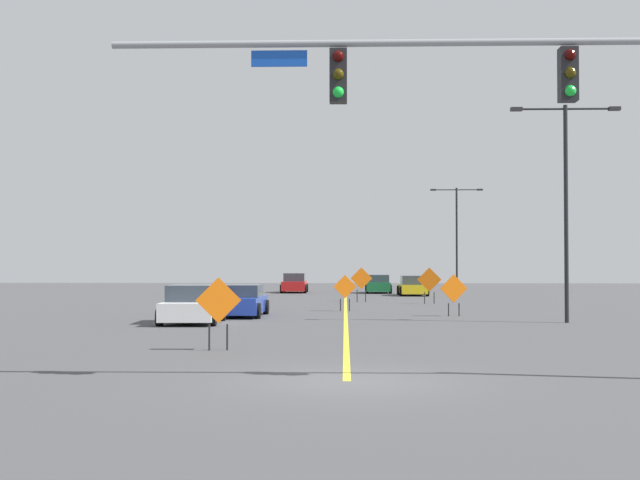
{
  "coord_description": "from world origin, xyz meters",
  "views": [
    {
      "loc": [
        -0.04,
        -16.37,
        2.32
      ],
      "look_at": [
        -1.31,
        26.78,
        3.44
      ],
      "focal_mm": 47.25,
      "sensor_mm": 36.0,
      "label": 1
    }
  ],
  "objects_px": {
    "street_lamp_near_right": "(566,192)",
    "car_yellow_far": "(413,286)",
    "construction_sign_left_shoulder": "(218,304)",
    "car_red_approaching": "(294,284)",
    "street_lamp_far_right": "(457,229)",
    "traffic_signal_assembly": "(566,106)",
    "car_green_mid": "(378,284)",
    "car_white_near": "(193,305)",
    "construction_sign_median_far": "(345,289)",
    "construction_sign_median_near": "(454,290)",
    "construction_sign_right_lane": "(361,280)",
    "car_blue_distant": "(241,301)",
    "construction_sign_left_lane": "(429,281)"
  },
  "relations": [
    {
      "from": "construction_sign_median_near",
      "to": "car_green_mid",
      "type": "bearing_deg",
      "value": 94.6
    },
    {
      "from": "car_green_mid",
      "to": "car_white_near",
      "type": "bearing_deg",
      "value": -104.9
    },
    {
      "from": "car_yellow_far",
      "to": "construction_sign_median_near",
      "type": "bearing_deg",
      "value": -90.07
    },
    {
      "from": "car_white_near",
      "to": "construction_sign_left_lane",
      "type": "bearing_deg",
      "value": 55.23
    },
    {
      "from": "construction_sign_median_far",
      "to": "car_yellow_far",
      "type": "relative_size",
      "value": 0.44
    },
    {
      "from": "street_lamp_far_right",
      "to": "car_blue_distant",
      "type": "bearing_deg",
      "value": -112.59
    },
    {
      "from": "construction_sign_left_lane",
      "to": "car_blue_distant",
      "type": "relative_size",
      "value": 0.47
    },
    {
      "from": "street_lamp_far_right",
      "to": "construction_sign_median_far",
      "type": "xyz_separation_m",
      "value": [
        -9.03,
        -28.5,
        -3.9
      ]
    },
    {
      "from": "street_lamp_near_right",
      "to": "car_yellow_far",
      "type": "relative_size",
      "value": 2.14
    },
    {
      "from": "construction_sign_left_shoulder",
      "to": "construction_sign_median_near",
      "type": "bearing_deg",
      "value": 60.48
    },
    {
      "from": "car_green_mid",
      "to": "traffic_signal_assembly",
      "type": "bearing_deg",
      "value": -87.8
    },
    {
      "from": "construction_sign_right_lane",
      "to": "car_red_approaching",
      "type": "bearing_deg",
      "value": 107.98
    },
    {
      "from": "traffic_signal_assembly",
      "to": "construction_sign_median_far",
      "type": "relative_size",
      "value": 7.94
    },
    {
      "from": "street_lamp_far_right",
      "to": "construction_sign_median_near",
      "type": "bearing_deg",
      "value": -97.8
    },
    {
      "from": "construction_sign_right_lane",
      "to": "car_green_mid",
      "type": "bearing_deg",
      "value": 83.7
    },
    {
      "from": "car_yellow_far",
      "to": "car_blue_distant",
      "type": "height_order",
      "value": "car_yellow_far"
    },
    {
      "from": "street_lamp_far_right",
      "to": "traffic_signal_assembly",
      "type": "bearing_deg",
      "value": -95.25
    },
    {
      "from": "street_lamp_far_right",
      "to": "construction_sign_right_lane",
      "type": "xyz_separation_m",
      "value": [
        -8.08,
        -19.35,
        -3.69
      ]
    },
    {
      "from": "construction_sign_left_shoulder",
      "to": "car_yellow_far",
      "type": "xyz_separation_m",
      "value": [
        7.99,
        36.08,
        -0.56
      ]
    },
    {
      "from": "construction_sign_right_lane",
      "to": "construction_sign_left_shoulder",
      "type": "bearing_deg",
      "value": -99.07
    },
    {
      "from": "street_lamp_near_right",
      "to": "construction_sign_median_far",
      "type": "relative_size",
      "value": 4.9
    },
    {
      "from": "construction_sign_left_shoulder",
      "to": "car_green_mid",
      "type": "height_order",
      "value": "construction_sign_left_shoulder"
    },
    {
      "from": "street_lamp_near_right",
      "to": "street_lamp_far_right",
      "type": "height_order",
      "value": "street_lamp_near_right"
    },
    {
      "from": "street_lamp_near_right",
      "to": "car_red_approaching",
      "type": "distance_m",
      "value": 33.71
    },
    {
      "from": "street_lamp_near_right",
      "to": "construction_sign_right_lane",
      "type": "relative_size",
      "value": 4.17
    },
    {
      "from": "construction_sign_left_lane",
      "to": "construction_sign_median_near",
      "type": "height_order",
      "value": "construction_sign_left_lane"
    },
    {
      "from": "street_lamp_near_right",
      "to": "car_white_near",
      "type": "xyz_separation_m",
      "value": [
        -14.2,
        -0.63,
        -4.28
      ]
    },
    {
      "from": "traffic_signal_assembly",
      "to": "car_red_approaching",
      "type": "xyz_separation_m",
      "value": [
        -8.09,
        47.07,
        -4.67
      ]
    },
    {
      "from": "construction_sign_right_lane",
      "to": "car_blue_distant",
      "type": "xyz_separation_m",
      "value": [
        -5.38,
        -13.0,
        -0.64
      ]
    },
    {
      "from": "street_lamp_far_right",
      "to": "car_yellow_far",
      "type": "bearing_deg",
      "value": -113.51
    },
    {
      "from": "construction_sign_left_shoulder",
      "to": "construction_sign_right_lane",
      "type": "xyz_separation_m",
      "value": [
        4.27,
        26.77,
        0.06
      ]
    },
    {
      "from": "street_lamp_near_right",
      "to": "construction_sign_right_lane",
      "type": "xyz_separation_m",
      "value": [
        -7.49,
        16.44,
        -3.7
      ]
    },
    {
      "from": "car_white_near",
      "to": "car_blue_distant",
      "type": "height_order",
      "value": "car_white_near"
    },
    {
      "from": "construction_sign_left_shoulder",
      "to": "construction_sign_left_lane",
      "type": "bearing_deg",
      "value": 72.09
    },
    {
      "from": "car_blue_distant",
      "to": "car_white_near",
      "type": "bearing_deg",
      "value": -108.13
    },
    {
      "from": "car_white_near",
      "to": "car_red_approaching",
      "type": "height_order",
      "value": "car_red_approaching"
    },
    {
      "from": "construction_sign_left_lane",
      "to": "car_white_near",
      "type": "xyz_separation_m",
      "value": [
        -10.43,
        -15.03,
        -0.56
      ]
    },
    {
      "from": "construction_sign_left_shoulder",
      "to": "car_red_approaching",
      "type": "distance_m",
      "value": 41.45
    },
    {
      "from": "construction_sign_median_far",
      "to": "construction_sign_median_near",
      "type": "xyz_separation_m",
      "value": [
        4.64,
        -3.56,
        0.05
      ]
    },
    {
      "from": "car_blue_distant",
      "to": "street_lamp_near_right",
      "type": "bearing_deg",
      "value": -14.95
    },
    {
      "from": "car_green_mid",
      "to": "car_yellow_far",
      "type": "bearing_deg",
      "value": -64.88
    },
    {
      "from": "construction_sign_median_far",
      "to": "car_yellow_far",
      "type": "bearing_deg",
      "value": 75.82
    },
    {
      "from": "construction_sign_right_lane",
      "to": "construction_sign_median_far",
      "type": "bearing_deg",
      "value": -95.95
    },
    {
      "from": "car_green_mid",
      "to": "car_blue_distant",
      "type": "bearing_deg",
      "value": -104.41
    },
    {
      "from": "car_green_mid",
      "to": "car_blue_distant",
      "type": "xyz_separation_m",
      "value": [
        -6.92,
        -26.95,
        -0.02
      ]
    },
    {
      "from": "street_lamp_near_right",
      "to": "car_blue_distant",
      "type": "height_order",
      "value": "street_lamp_near_right"
    },
    {
      "from": "traffic_signal_assembly",
      "to": "car_yellow_far",
      "type": "bearing_deg",
      "value": 89.47
    },
    {
      "from": "car_red_approaching",
      "to": "construction_sign_left_shoulder",
      "type": "bearing_deg",
      "value": -89.32
    },
    {
      "from": "traffic_signal_assembly",
      "to": "construction_sign_right_lane",
      "type": "distance_m",
      "value": 32.82
    },
    {
      "from": "street_lamp_near_right",
      "to": "construction_sign_left_shoulder",
      "type": "distance_m",
      "value": 16.11
    }
  ]
}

